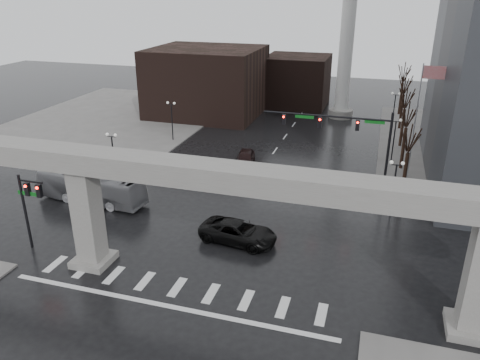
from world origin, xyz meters
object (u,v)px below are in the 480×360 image
Objects in this scene: pickup_truck at (238,232)px; far_car at (245,158)px; signal_mast_arm at (348,132)px; city_bus at (91,187)px.

pickup_truck reaches higher than far_car.
pickup_truck is (-6.85, -12.89, -4.98)m from signal_mast_arm.
pickup_truck is 0.57× the size of city_bus.
signal_mast_arm is 24.45m from city_bus.
signal_mast_arm is 15.43m from pickup_truck.
far_car is (-11.11, 3.64, -5.04)m from signal_mast_arm.
signal_mast_arm is at bearing -28.66° from far_car.
signal_mast_arm is 1.99× the size of pickup_truck.
city_bus is at bearing 85.82° from pickup_truck.
pickup_truck is at bearing -118.00° from signal_mast_arm.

